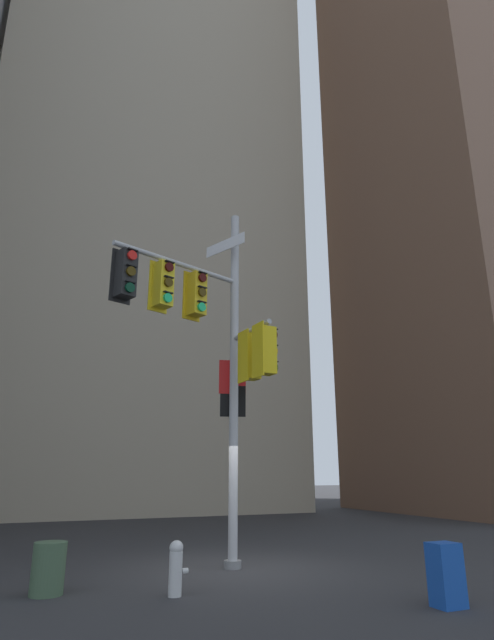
# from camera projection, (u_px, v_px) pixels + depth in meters

# --- Properties ---
(ground) EXTENTS (120.00, 120.00, 0.00)m
(ground) POSITION_uv_depth(u_px,v_px,m) (233.00, 569.00, 10.68)
(ground) COLOR #2D2D30
(building_tower_right) EXTENTS (12.04, 12.04, 53.52)m
(building_tower_right) POSITION_uv_depth(u_px,v_px,m) (446.00, 83.00, 33.89)
(building_tower_right) COLOR brown
(building_tower_right) RESTS_ON ground
(building_mid_block) EXTENTS (17.03, 17.03, 54.36)m
(building_mid_block) POSITION_uv_depth(u_px,v_px,m) (142.00, 115.00, 37.55)
(building_mid_block) COLOR tan
(building_mid_block) RESTS_ON ground
(signal_pole_assembly) EXTENTS (3.49, 2.25, 8.20)m
(signal_pole_assembly) POSITION_uv_depth(u_px,v_px,m) (213.00, 336.00, 11.29)
(signal_pole_assembly) COLOR #B2B2B5
(signal_pole_assembly) RESTS_ON ground
(fire_hydrant) EXTENTS (0.33, 0.23, 0.85)m
(fire_hydrant) POSITION_uv_depth(u_px,v_px,m) (176.00, 567.00, 8.40)
(fire_hydrant) COLOR silver
(fire_hydrant) RESTS_ON ground
(newspaper_box) EXTENTS (0.45, 0.36, 0.90)m
(newspaper_box) POSITION_uv_depth(u_px,v_px,m) (446.00, 575.00, 7.72)
(newspaper_box) COLOR #194CB2
(newspaper_box) RESTS_ON ground
(trash_bin) EXTENTS (0.54, 0.54, 0.82)m
(trash_bin) POSITION_uv_depth(u_px,v_px,m) (48.00, 568.00, 8.46)
(trash_bin) COLOR #3F593F
(trash_bin) RESTS_ON ground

